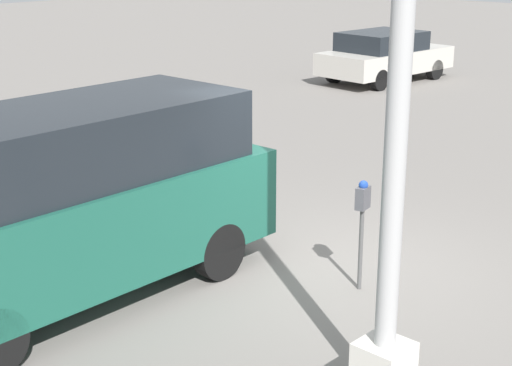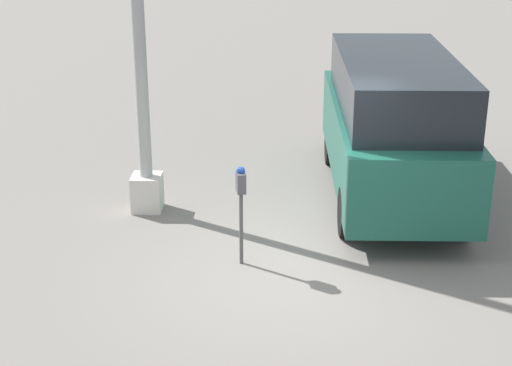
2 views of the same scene
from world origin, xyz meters
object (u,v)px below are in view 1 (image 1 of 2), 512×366
object	(u,v)px
lamp_post	(393,203)
car_distant	(385,55)
parking_meter_near	(362,210)
parked_van	(73,198)

from	to	relation	value
lamp_post	car_distant	world-z (taller)	lamp_post
parking_meter_near	car_distant	size ratio (longest dim) A/B	0.32
parking_meter_near	parked_van	size ratio (longest dim) A/B	0.27
parking_meter_near	car_distant	xyz separation A→B (m)	(-11.74, -7.78, -0.24)
parked_van	car_distant	bearing A→B (deg)	-159.57
parking_meter_near	lamp_post	xyz separation A→B (m)	(1.72, 1.52, 0.87)
lamp_post	parked_van	world-z (taller)	lamp_post
parking_meter_near	parked_van	xyz separation A→B (m)	(2.40, -2.19, 0.21)
lamp_post	parked_van	size ratio (longest dim) A/B	1.05
parking_meter_near	parked_van	bearing A→B (deg)	-53.96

